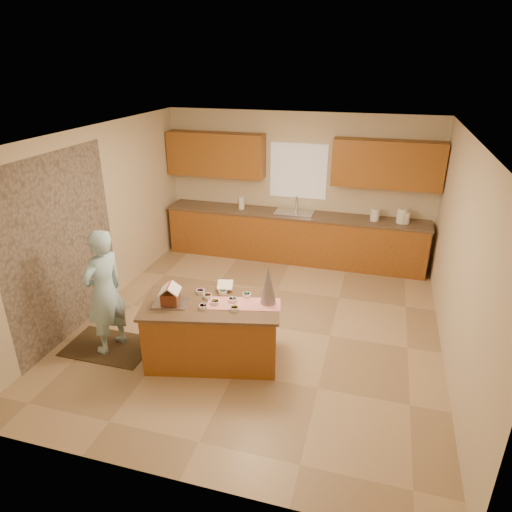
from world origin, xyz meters
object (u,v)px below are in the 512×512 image
(tinsel_tree, at_px, (268,285))
(boy, at_px, (104,292))
(island_base, at_px, (213,333))
(gingerbread_house, at_px, (170,295))

(tinsel_tree, distance_m, boy, 2.09)
(island_base, relative_size, tinsel_tree, 3.27)
(boy, bearing_deg, gingerbread_house, 105.22)
(tinsel_tree, relative_size, boy, 0.29)
(island_base, bearing_deg, boy, 173.33)
(island_base, distance_m, gingerbread_house, 0.73)
(island_base, bearing_deg, gingerbread_house, -174.81)
(boy, height_order, gingerbread_house, boy)
(tinsel_tree, height_order, boy, boy)
(island_base, xyz_separation_m, tinsel_tree, (0.67, 0.20, 0.67))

